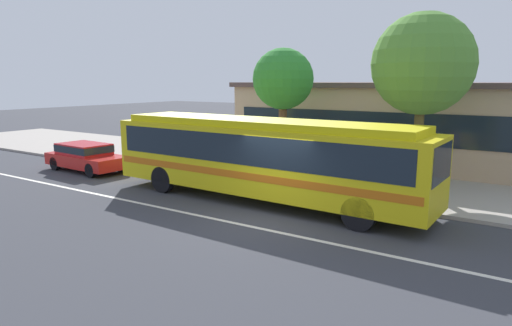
# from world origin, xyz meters

# --- Properties ---
(ground_plane) EXTENTS (120.00, 120.00, 0.00)m
(ground_plane) POSITION_xyz_m (0.00, 0.00, 0.00)
(ground_plane) COLOR #38393F
(sidewalk_slab) EXTENTS (60.00, 8.00, 0.12)m
(sidewalk_slab) POSITION_xyz_m (0.00, 7.11, 0.06)
(sidewalk_slab) COLOR #A39A91
(sidewalk_slab) RESTS_ON ground_plane
(lane_stripe_center) EXTENTS (56.00, 0.16, 0.01)m
(lane_stripe_center) POSITION_xyz_m (0.00, -0.80, 0.00)
(lane_stripe_center) COLOR silver
(lane_stripe_center) RESTS_ON ground_plane
(transit_bus) EXTENTS (11.96, 2.74, 2.89)m
(transit_bus) POSITION_xyz_m (-1.34, 1.76, 1.68)
(transit_bus) COLOR gold
(transit_bus) RESTS_ON ground_plane
(sedan_behind_bus) EXTENTS (4.41, 2.01, 1.29)m
(sedan_behind_bus) POSITION_xyz_m (-11.20, 1.83, 0.72)
(sedan_behind_bus) COLOR red
(sedan_behind_bus) RESTS_ON ground_plane
(pedestrian_waiting_near_sign) EXTENTS (0.45, 0.45, 1.71)m
(pedestrian_waiting_near_sign) POSITION_xyz_m (-6.04, 4.31, 1.12)
(pedestrian_waiting_near_sign) COLOR #6C704E
(pedestrian_waiting_near_sign) RESTS_ON sidewalk_slab
(pedestrian_walking_along_curb) EXTENTS (0.38, 0.38, 1.64)m
(pedestrian_walking_along_curb) POSITION_xyz_m (3.03, 4.07, 1.07)
(pedestrian_walking_along_curb) COLOR #38262E
(pedestrian_walking_along_curb) RESTS_ON sidewalk_slab
(bus_stop_sign) EXTENTS (0.08, 0.44, 2.56)m
(bus_stop_sign) POSITION_xyz_m (1.95, 3.80, 1.76)
(bus_stop_sign) COLOR gray
(bus_stop_sign) RESTS_ON sidewalk_slab
(street_tree_near_stop) EXTENTS (2.72, 2.72, 5.51)m
(street_tree_near_stop) POSITION_xyz_m (-3.19, 6.41, 4.22)
(street_tree_near_stop) COLOR brown
(street_tree_near_stop) RESTS_ON sidewalk_slab
(street_tree_mid_block) EXTENTS (3.73, 3.73, 6.54)m
(street_tree_mid_block) POSITION_xyz_m (2.82, 6.19, 4.77)
(street_tree_mid_block) COLOR brown
(street_tree_mid_block) RESTS_ON sidewalk_slab
(station_building) EXTENTS (16.33, 8.66, 4.11)m
(station_building) POSITION_xyz_m (0.47, 12.80, 2.06)
(station_building) COLOR tan
(station_building) RESTS_ON ground_plane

